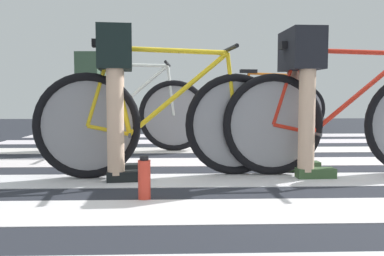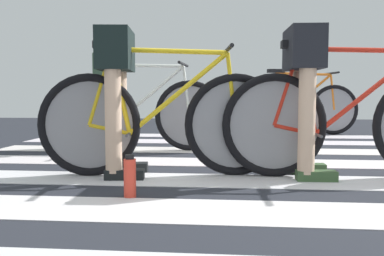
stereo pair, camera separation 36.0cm
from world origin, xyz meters
name	(u,v)px [view 1 (the left image)]	position (x,y,z in m)	size (l,w,h in m)	color
ground	(253,172)	(0.00, 0.00, 0.01)	(18.00, 14.00, 0.02)	#25282F
crosswalk_markings	(255,169)	(0.02, 0.04, 0.02)	(5.41, 5.76, 0.00)	silver
bicycle_1_of_4	(163,121)	(-0.67, -0.20, 0.41)	(1.73, 0.52, 0.93)	black
cyclist_1_of_4	(116,82)	(-0.97, -0.23, 0.68)	(0.35, 0.43, 1.01)	beige
bicycle_2_of_4	(343,120)	(0.62, -0.15, 0.41)	(1.74, 0.52, 0.93)	black
cyclist_2_of_4	(301,82)	(0.30, -0.16, 0.68)	(0.32, 0.42, 1.02)	beige
bicycle_3_of_4	(123,113)	(-1.12, 1.17, 0.41)	(1.74, 0.52, 0.93)	black
cyclist_3_of_4	(92,88)	(-1.43, 1.18, 0.66)	(0.33, 0.42, 0.98)	#A87A5B
bicycle_4_of_4	(271,108)	(0.80, 2.97, 0.41)	(1.72, 0.54, 0.93)	black
water_bottle	(144,179)	(-0.74, -0.83, 0.13)	(0.07, 0.07, 0.24)	red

